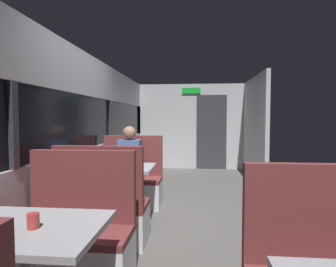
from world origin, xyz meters
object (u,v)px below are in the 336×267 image
bench_near_window_facing_entry (76,243)px  coffee_cup_secondary (33,221)px  bench_mid_window_facing_end (103,214)px  bench_mid_window_facing_entry (131,185)px  seated_passenger (130,173)px  dining_table_mid_window (120,174)px  dining_table_near_window (28,242)px

bench_near_window_facing_entry → coffee_cup_secondary: (0.06, -0.73, 0.46)m
bench_mid_window_facing_end → bench_mid_window_facing_entry: same height
bench_near_window_facing_entry → coffee_cup_secondary: size_ratio=12.22×
bench_mid_window_facing_end → bench_mid_window_facing_entry: size_ratio=1.00×
bench_mid_window_facing_entry → seated_passenger: (0.00, -0.07, 0.21)m
bench_near_window_facing_entry → bench_mid_window_facing_end: size_ratio=1.00×
bench_mid_window_facing_end → seated_passenger: seated_passenger is taller
bench_near_window_facing_entry → coffee_cup_secondary: bench_near_window_facing_entry is taller
bench_mid_window_facing_end → dining_table_mid_window: bearing=90.0°
bench_mid_window_facing_entry → seated_passenger: size_ratio=0.87×
bench_mid_window_facing_end → coffee_cup_secondary: bearing=-87.8°
dining_table_mid_window → coffee_cup_secondary: coffee_cup_secondary is taller
dining_table_mid_window → bench_mid_window_facing_end: (0.00, -0.70, -0.31)m
dining_table_near_window → bench_near_window_facing_entry: bench_near_window_facing_entry is taller
dining_table_near_window → bench_near_window_facing_entry: (0.00, 0.70, -0.31)m
seated_passenger → coffee_cup_secondary: (0.06, -2.79, 0.25)m
seated_passenger → bench_mid_window_facing_entry: bearing=90.0°
bench_mid_window_facing_entry → seated_passenger: seated_passenger is taller
dining_table_mid_window → seated_passenger: (0.00, 0.63, -0.10)m
bench_mid_window_facing_entry → coffee_cup_secondary: bench_mid_window_facing_entry is taller
dining_table_near_window → coffee_cup_secondary: bearing=-29.1°
bench_mid_window_facing_entry → seated_passenger: bearing=-90.0°
dining_table_mid_window → bench_mid_window_facing_entry: bearing=90.0°
coffee_cup_secondary → bench_near_window_facing_entry: bearing=94.4°
dining_table_mid_window → bench_mid_window_facing_end: bearing=-90.0°
bench_near_window_facing_entry → seated_passenger: size_ratio=0.87×
seated_passenger → bench_mid_window_facing_end: bearing=-90.0°
seated_passenger → coffee_cup_secondary: bearing=-88.8°
dining_table_mid_window → bench_mid_window_facing_end: size_ratio=0.82×
dining_table_near_window → bench_mid_window_facing_end: (0.00, 1.43, -0.31)m
dining_table_mid_window → seated_passenger: bearing=90.0°
dining_table_mid_window → bench_mid_window_facing_entry: (0.00, 0.70, -0.31)m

